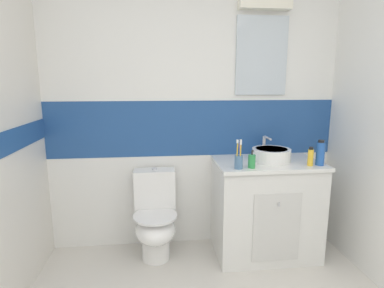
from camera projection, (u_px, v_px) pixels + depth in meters
wall_back_tiled at (194, 110)px, 2.86m from camera, size 3.20×0.20×2.50m
vanity_cabinet at (265, 208)px, 2.77m from camera, size 0.89×0.58×0.85m
sink_basin at (271, 154)px, 2.69m from camera, size 0.33×0.37×0.19m
toilet at (155, 218)px, 2.71m from camera, size 0.37×0.50×0.77m
toothbrush_cup at (239, 160)px, 2.44m from camera, size 0.06×0.06×0.23m
soap_dispenser at (252, 161)px, 2.46m from camera, size 0.06×0.06×0.15m
deodorant_spray_can at (311, 157)px, 2.52m from camera, size 0.05×0.05×0.15m
mouthwash_bottle at (320, 153)px, 2.53m from camera, size 0.07×0.07×0.21m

